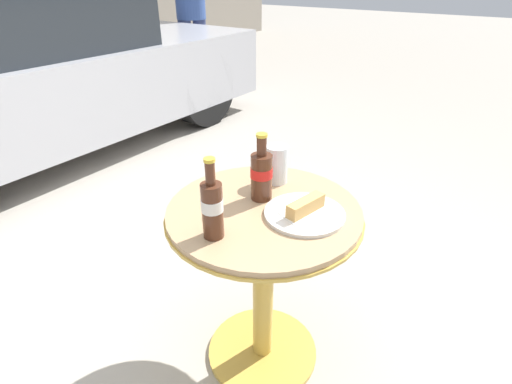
# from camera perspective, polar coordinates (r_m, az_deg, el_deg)

# --- Properties ---
(ground_plane) EXTENTS (30.00, 30.00, 0.00)m
(ground_plane) POSITION_cam_1_polar(r_m,az_deg,el_deg) (1.76, 0.91, -21.83)
(ground_plane) COLOR #A8A093
(bistro_table) EXTENTS (0.65, 0.65, 0.69)m
(bistro_table) POSITION_cam_1_polar(r_m,az_deg,el_deg) (1.41, 1.07, -9.42)
(bistro_table) COLOR gold
(bistro_table) RESTS_ON ground_plane
(cola_bottle_left) EXTENTS (0.07, 0.07, 0.23)m
(cola_bottle_left) POSITION_cam_1_polar(r_m,az_deg,el_deg) (1.31, 0.79, 2.59)
(cola_bottle_left) COLOR #4C2819
(cola_bottle_left) RESTS_ON bistro_table
(cola_bottle_right) EXTENTS (0.06, 0.06, 0.25)m
(cola_bottle_right) POSITION_cam_1_polar(r_m,az_deg,el_deg) (1.12, -6.27, -2.16)
(cola_bottle_right) COLOR #4C2819
(cola_bottle_right) RESTS_ON bistro_table
(drinking_glass) EXTENTS (0.08, 0.08, 0.14)m
(drinking_glass) POSITION_cam_1_polar(r_m,az_deg,el_deg) (1.43, 2.98, 3.75)
(drinking_glass) COLOR black
(drinking_glass) RESTS_ON bistro_table
(lunch_plate_near) EXTENTS (0.25, 0.25, 0.06)m
(lunch_plate_near) POSITION_cam_1_polar(r_m,az_deg,el_deg) (1.26, 6.98, -2.83)
(lunch_plate_near) COLOR silver
(lunch_plate_near) RESTS_ON bistro_table
(parked_car) EXTENTS (3.89, 1.68, 1.22)m
(parked_car) POSITION_cam_1_polar(r_m,az_deg,el_deg) (3.82, -29.57, 14.03)
(parked_car) COLOR #B7B7BC
(parked_car) RESTS_ON ground_plane
(pedestrian) EXTENTS (0.35, 0.35, 1.74)m
(pedestrian) POSITION_cam_1_polar(r_m,az_deg,el_deg) (5.35, -9.33, 24.77)
(pedestrian) COLOR navy
(pedestrian) RESTS_ON ground_plane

